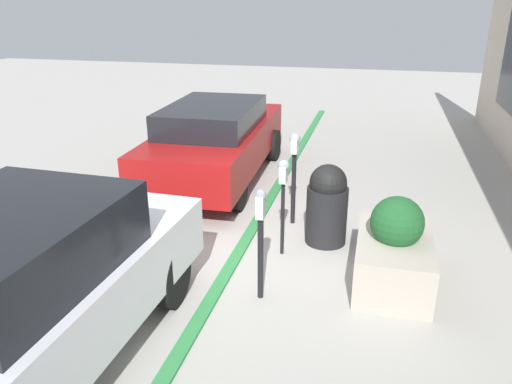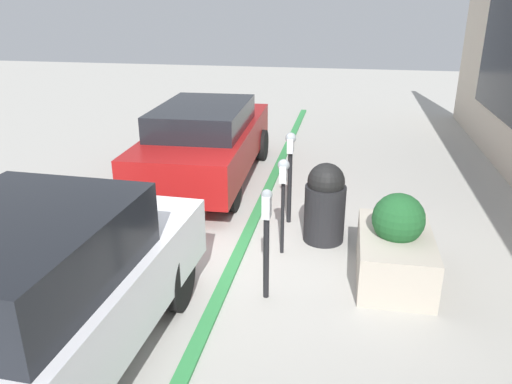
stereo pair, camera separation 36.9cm
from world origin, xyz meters
The scene contains 9 objects.
ground_plane centered at (0.00, 0.00, 0.00)m, with size 40.00×40.00×0.00m, color #ADAAA3.
curb_strip centered at (0.00, 0.08, 0.02)m, with size 19.00×0.16×0.04m.
parking_meter_nearest centered at (-1.07, -0.46, 0.90)m, with size 0.15×0.13×1.36m.
parking_meter_second centered at (0.06, -0.50, 1.05)m, with size 0.19×0.16×1.36m.
parking_meter_middle centered at (1.10, -0.47, 1.02)m, with size 0.19×0.16×1.45m.
planter_box centered at (-0.34, -1.97, 0.43)m, with size 1.51×0.89×1.13m.
parked_car_front centered at (-2.72, 1.35, 0.86)m, with size 4.04×1.99×1.65m.
parked_car_middle centered at (2.79, 1.34, 0.80)m, with size 4.69×1.92×1.49m.
trash_bin centered at (0.56, -1.04, 0.58)m, with size 0.59×0.59×1.17m.
Camera 1 is at (-6.00, -1.63, 3.31)m, focal length 35.00 mm.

